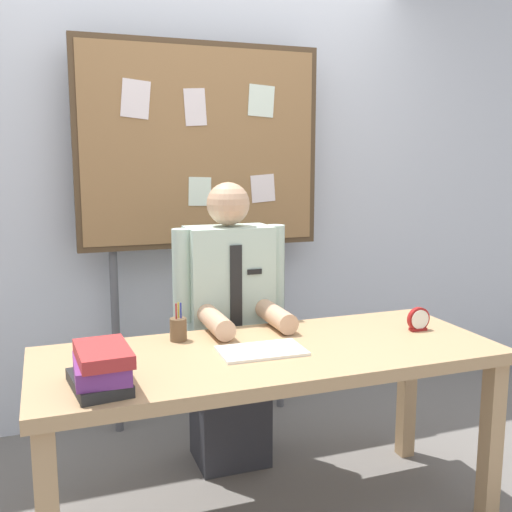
% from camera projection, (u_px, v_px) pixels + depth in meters
% --- Properties ---
extents(back_wall, '(6.40, 0.08, 2.70)m').
position_uv_depth(back_wall, '(193.00, 183.00, 3.39)').
color(back_wall, silver).
rests_on(back_wall, ground_plane).
extents(desk, '(1.83, 0.72, 0.74)m').
position_uv_depth(desk, '(270.00, 371.00, 2.35)').
color(desk, tan).
rests_on(desk, ground_plane).
extents(person, '(0.55, 0.56, 1.38)m').
position_uv_depth(person, '(230.00, 336.00, 2.85)').
color(person, '#2D2D33').
rests_on(person, ground_plane).
extents(bulletin_board, '(1.33, 0.09, 2.10)m').
position_uv_depth(bulletin_board, '(201.00, 152.00, 3.17)').
color(bulletin_board, '#4C3823').
rests_on(bulletin_board, ground_plane).
extents(book_stack, '(0.21, 0.29, 0.14)m').
position_uv_depth(book_stack, '(101.00, 368.00, 1.93)').
color(book_stack, '#262626').
rests_on(book_stack, desk).
extents(open_notebook, '(0.34, 0.21, 0.01)m').
position_uv_depth(open_notebook, '(262.00, 351.00, 2.30)').
color(open_notebook, white).
rests_on(open_notebook, desk).
extents(desk_clock, '(0.10, 0.04, 0.10)m').
position_uv_depth(desk_clock, '(418.00, 320.00, 2.59)').
color(desk_clock, maroon).
rests_on(desk_clock, desk).
extents(pen_holder, '(0.07, 0.07, 0.16)m').
position_uv_depth(pen_holder, '(178.00, 329.00, 2.45)').
color(pen_holder, brown).
rests_on(pen_holder, desk).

